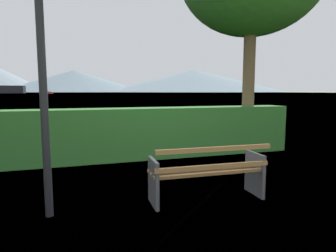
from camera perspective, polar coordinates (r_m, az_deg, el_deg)
name	(u,v)px	position (r m, az deg, el deg)	size (l,w,h in m)	color
ground_plane	(206,199)	(4.62, 7.43, -13.97)	(1400.00, 1400.00, 0.00)	olive
water_surface	(76,93)	(310.77, -17.63, 6.22)	(620.00, 620.00, 0.00)	#7A99A8
park_bench	(208,173)	(4.44, 7.82, -9.07)	(1.75, 0.63, 0.87)	#A0703F
hedge_row	(154,132)	(7.24, -2.75, -1.28)	(7.31, 0.72, 1.23)	#2D6B28
lamp_post	(39,16)	(4.09, -23.91, 19.20)	(0.30, 0.30, 3.76)	black
fishing_boat_near	(49,93)	(196.54, -22.36, 6.06)	(5.63, 7.12, 1.95)	#B2332D
distant_hills	(89,78)	(587.38, -15.33, 9.07)	(734.15, 368.22, 70.51)	gray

